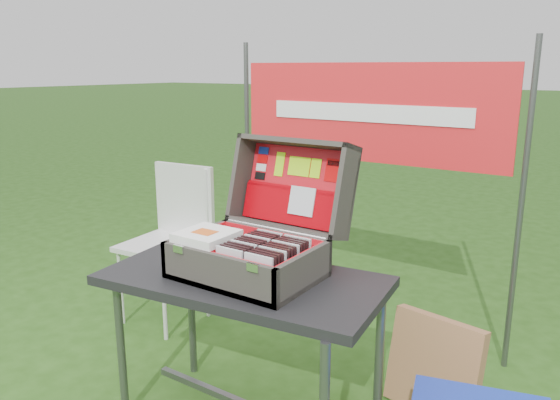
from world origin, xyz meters
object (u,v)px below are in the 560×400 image
Objects in this scene: table at (244,355)px; cardboard_box at (434,366)px; chair at (163,247)px; suitcase at (255,212)px.

table reaches higher than cardboard_box.
chair is (-1.07, 0.58, 0.12)m from table.
table is 2.55× the size of cardboard_box.
chair is at bearing 154.84° from suitcase.
table is 2.04× the size of suitcase.
suitcase reaches higher than chair.
chair is at bearing -170.02° from cardboard_box.
suitcase is 0.58× the size of chair.
suitcase is at bearing 68.70° from table.
chair is 2.14× the size of cardboard_box.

